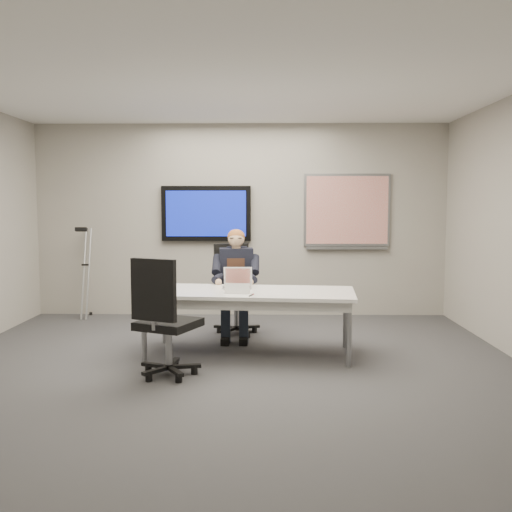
{
  "coord_description": "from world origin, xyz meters",
  "views": [
    {
      "loc": [
        0.36,
        -5.36,
        1.62
      ],
      "look_at": [
        0.26,
        0.82,
        1.07
      ],
      "focal_mm": 40.0,
      "sensor_mm": 36.0,
      "label": 1
    }
  ],
  "objects_px": {
    "office_chair_far": "(235,306)",
    "office_chair_near": "(166,340)",
    "conference_table": "(249,298)",
    "laptop": "(238,283)",
    "seated_person": "(236,295)"
  },
  "relations": [
    {
      "from": "office_chair_far",
      "to": "office_chair_near",
      "type": "distance_m",
      "value": 1.94
    },
    {
      "from": "office_chair_far",
      "to": "laptop",
      "type": "height_order",
      "value": "office_chair_far"
    },
    {
      "from": "office_chair_far",
      "to": "seated_person",
      "type": "bearing_deg",
      "value": -105.47
    },
    {
      "from": "conference_table",
      "to": "laptop",
      "type": "height_order",
      "value": "laptop"
    },
    {
      "from": "conference_table",
      "to": "laptop",
      "type": "bearing_deg",
      "value": 127.12
    },
    {
      "from": "conference_table",
      "to": "office_chair_far",
      "type": "relative_size",
      "value": 2.07
    },
    {
      "from": "conference_table",
      "to": "office_chair_near",
      "type": "height_order",
      "value": "office_chair_near"
    },
    {
      "from": "office_chair_near",
      "to": "laptop",
      "type": "height_order",
      "value": "office_chair_near"
    },
    {
      "from": "seated_person",
      "to": "office_chair_near",
      "type": "bearing_deg",
      "value": -115.48
    },
    {
      "from": "office_chair_far",
      "to": "office_chair_near",
      "type": "xyz_separation_m",
      "value": [
        -0.56,
        -1.86,
        0.0
      ]
    },
    {
      "from": "conference_table",
      "to": "office_chair_far",
      "type": "distance_m",
      "value": 1.05
    },
    {
      "from": "conference_table",
      "to": "laptop",
      "type": "xyz_separation_m",
      "value": [
        -0.14,
        0.22,
        0.14
      ]
    },
    {
      "from": "conference_table",
      "to": "laptop",
      "type": "relative_size",
      "value": 7.27
    },
    {
      "from": "office_chair_near",
      "to": "seated_person",
      "type": "distance_m",
      "value": 1.71
    },
    {
      "from": "office_chair_far",
      "to": "seated_person",
      "type": "xyz_separation_m",
      "value": [
        0.02,
        -0.25,
        0.18
      ]
    }
  ]
}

